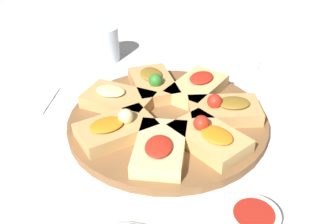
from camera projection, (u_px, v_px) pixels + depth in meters
ground_plane at (168, 125)px, 0.86m from camera, size 3.00×3.00×0.00m
serving_board at (168, 121)px, 0.86m from camera, size 0.43×0.43×0.02m
focaccia_slice_0 at (197, 87)px, 0.93m from camera, size 0.18×0.15×0.04m
focaccia_slice_1 at (153, 84)px, 0.94m from camera, size 0.18×0.15×0.05m
focaccia_slice_2 at (118, 99)px, 0.88m from camera, size 0.13×0.17×0.04m
focaccia_slice_3 at (116, 128)px, 0.79m from camera, size 0.17×0.18×0.05m
focaccia_slice_4 at (160, 148)px, 0.74m from camera, size 0.15×0.09×0.04m
focaccia_slice_5 at (209, 137)px, 0.76m from camera, size 0.17×0.17×0.05m
focaccia_slice_6 at (224, 109)px, 0.85m from camera, size 0.12×0.17×0.05m
plate_left at (297, 73)px, 1.04m from camera, size 0.23×0.23×0.02m
water_glass at (105, 44)px, 1.10m from camera, size 0.08×0.08×0.10m
napkin_stack at (31, 99)px, 0.94m from camera, size 0.12×0.10×0.01m
dipping_bowl at (253, 219)px, 0.62m from camera, size 0.08×0.08×0.03m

